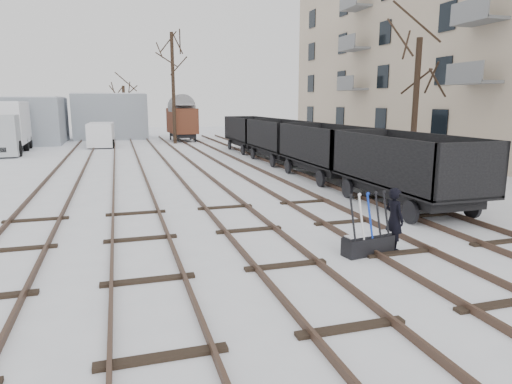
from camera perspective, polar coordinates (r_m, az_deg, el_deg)
ground at (r=10.33m, az=3.74°, el=-9.28°), size 120.00×120.00×0.00m
tracks at (r=23.26m, az=-8.15°, el=2.31°), size 13.90×52.00×0.16m
shed_left at (r=46.09m, az=-29.10°, el=7.83°), size 10.00×8.00×4.10m
shed_right at (r=49.08m, az=-17.71°, el=9.05°), size 7.00×6.00×4.50m
ground_frame at (r=11.35m, az=13.83°, el=-6.18°), size 1.35×0.62×1.49m
worker at (r=11.69m, az=16.87°, el=-3.27°), size 0.47×0.63×1.58m
freight_wagon_a at (r=16.59m, az=18.11°, el=1.44°), size 2.47×6.18×2.52m
freight_wagon_b at (r=22.08m, az=8.62°, el=4.16°), size 2.47×6.18×2.52m
freight_wagon_c at (r=27.96m, az=2.98°, el=5.72°), size 2.47×6.18×2.52m
freight_wagon_d at (r=34.03m, az=-0.69°, el=6.70°), size 2.47×6.18×2.52m
box_van_wagon at (r=44.03m, az=-9.23°, el=8.88°), size 2.70×4.61×3.38m
lorry at (r=37.56m, az=-28.99°, el=7.17°), size 2.94×8.23×3.69m
panel_van at (r=39.80m, az=-18.80°, el=6.83°), size 2.09×4.50×1.95m
tree_near at (r=24.54m, az=19.28°, el=9.95°), size 0.30×0.30×6.71m
tree_far_left at (r=49.78m, az=-16.11°, el=9.61°), size 0.30×0.30×5.28m
tree_far_right at (r=41.29m, az=-10.30°, el=12.55°), size 0.30×0.30×9.48m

